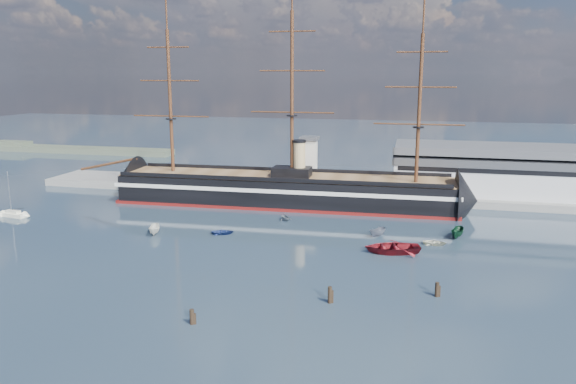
# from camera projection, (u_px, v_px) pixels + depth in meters

# --- Properties ---
(ground) EXTENTS (600.00, 600.00, 0.00)m
(ground) POSITION_uv_depth(u_px,v_px,m) (268.00, 224.00, 131.02)
(ground) COLOR #202F42
(ground) RESTS_ON ground
(quay) EXTENTS (180.00, 18.00, 2.00)m
(quay) POSITION_uv_depth(u_px,v_px,m) (335.00, 194.00, 162.86)
(quay) COLOR slate
(quay) RESTS_ON ground
(warehouse) EXTENTS (63.00, 21.00, 11.60)m
(warehouse) POSITION_uv_depth(u_px,v_px,m) (511.00, 172.00, 153.75)
(warehouse) COLOR #B7BABC
(warehouse) RESTS_ON ground
(quay_tower) EXTENTS (5.00, 5.00, 15.00)m
(quay_tower) POSITION_uv_depth(u_px,v_px,m) (309.00, 162.00, 159.61)
(quay_tower) COLOR silver
(quay_tower) RESTS_ON ground
(shoreline) EXTENTS (120.00, 10.00, 4.00)m
(shoreline) POSITION_uv_depth(u_px,v_px,m) (29.00, 147.00, 253.51)
(shoreline) COLOR #3F4C38
(shoreline) RESTS_ON ground
(warship) EXTENTS (113.15, 19.29, 53.94)m
(warship) POSITION_uv_depth(u_px,v_px,m) (278.00, 190.00, 149.79)
(warship) COLOR black
(warship) RESTS_ON ground
(sailboat) EXTENTS (7.36, 3.31, 11.36)m
(sailboat) POSITION_uv_depth(u_px,v_px,m) (13.00, 214.00, 137.43)
(sailboat) COLOR silver
(sailboat) RESTS_ON ground
(motorboat_a) EXTENTS (6.94, 4.46, 2.61)m
(motorboat_a) POSITION_uv_depth(u_px,v_px,m) (155.00, 235.00, 122.41)
(motorboat_a) COLOR white
(motorboat_a) RESTS_ON ground
(motorboat_b) EXTENTS (2.09, 3.23, 1.40)m
(motorboat_b) POSITION_uv_depth(u_px,v_px,m) (223.00, 234.00, 122.79)
(motorboat_b) COLOR navy
(motorboat_b) RESTS_ON ground
(motorboat_c) EXTENTS (6.16, 4.85, 2.35)m
(motorboat_c) POSITION_uv_depth(u_px,v_px,m) (377.00, 237.00, 120.84)
(motorboat_c) COLOR #545C6C
(motorboat_c) RESTS_ON ground
(motorboat_d) EXTENTS (5.54, 5.76, 2.05)m
(motorboat_d) POSITION_uv_depth(u_px,v_px,m) (285.00, 221.00, 134.00)
(motorboat_d) COLOR slate
(motorboat_d) RESTS_ON ground
(motorboat_e) EXTENTS (1.27, 2.98, 1.38)m
(motorboat_e) POSITION_uv_depth(u_px,v_px,m) (435.00, 245.00, 115.10)
(motorboat_e) COLOR beige
(motorboat_e) RESTS_ON ground
(motorboat_f) EXTENTS (7.29, 4.17, 2.75)m
(motorboat_f) POSITION_uv_depth(u_px,v_px,m) (457.00, 238.00, 119.89)
(motorboat_f) COLOR #0E331E
(motorboat_f) RESTS_ON ground
(motorboat_g) EXTENTS (4.34, 7.22, 3.15)m
(motorboat_g) POSITION_uv_depth(u_px,v_px,m) (392.00, 253.00, 110.22)
(motorboat_g) COLOR maroon
(motorboat_g) RESTS_ON ground
(piling_near_mid) EXTENTS (0.64, 0.64, 2.91)m
(piling_near_mid) POSITION_uv_depth(u_px,v_px,m) (192.00, 324.00, 78.90)
(piling_near_mid) COLOR black
(piling_near_mid) RESTS_ON ground
(piling_near_right) EXTENTS (0.64, 0.64, 3.35)m
(piling_near_right) POSITION_uv_depth(u_px,v_px,m) (330.00, 303.00, 86.14)
(piling_near_right) COLOR black
(piling_near_right) RESTS_ON ground
(piling_far_right) EXTENTS (0.64, 0.64, 3.08)m
(piling_far_right) POSITION_uv_depth(u_px,v_px,m) (437.00, 297.00, 88.60)
(piling_far_right) COLOR black
(piling_far_right) RESTS_ON ground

